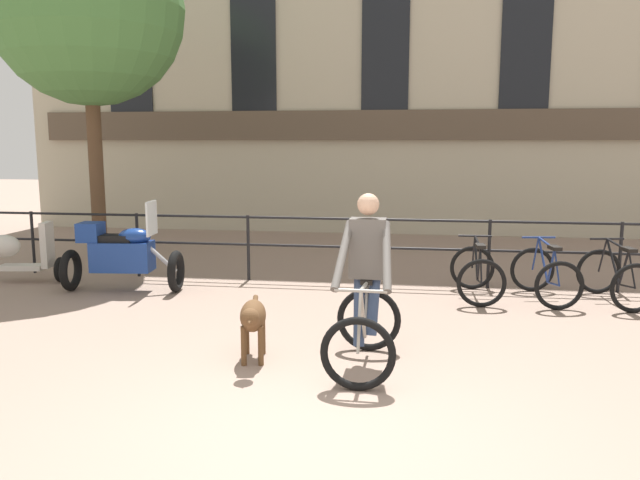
{
  "coord_description": "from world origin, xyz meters",
  "views": [
    {
      "loc": [
        0.73,
        -4.36,
        2.19
      ],
      "look_at": [
        -0.36,
        2.86,
        1.05
      ],
      "focal_mm": 35.0,
      "sensor_mm": 36.0,
      "label": 1
    }
  ],
  "objects_px": {
    "parked_motorcycle": "(121,254)",
    "parked_bicycle_mid_right": "(616,277)",
    "parked_bicycle_mid_left": "(545,275)",
    "parked_scooter": "(18,254)",
    "parked_bicycle_near_lamp": "(477,273)",
    "cyclist_with_bike": "(366,290)",
    "dog": "(253,318)"
  },
  "relations": [
    {
      "from": "parked_motorcycle",
      "to": "parked_bicycle_mid_right",
      "type": "height_order",
      "value": "parked_motorcycle"
    },
    {
      "from": "parked_bicycle_mid_left",
      "to": "parked_bicycle_mid_right",
      "type": "height_order",
      "value": "same"
    },
    {
      "from": "parked_bicycle_mid_right",
      "to": "parked_scooter",
      "type": "distance_m",
      "value": 8.94
    },
    {
      "from": "parked_bicycle_near_lamp",
      "to": "parked_bicycle_mid_left",
      "type": "height_order",
      "value": "same"
    },
    {
      "from": "parked_bicycle_near_lamp",
      "to": "parked_bicycle_mid_right",
      "type": "xyz_separation_m",
      "value": [
        1.87,
        0.0,
        -0.0
      ]
    },
    {
      "from": "cyclist_with_bike",
      "to": "parked_motorcycle",
      "type": "relative_size",
      "value": 0.96
    },
    {
      "from": "parked_bicycle_near_lamp",
      "to": "parked_bicycle_mid_left",
      "type": "distance_m",
      "value": 0.94
    },
    {
      "from": "parked_bicycle_mid_left",
      "to": "parked_scooter",
      "type": "height_order",
      "value": "parked_scooter"
    },
    {
      "from": "cyclist_with_bike",
      "to": "dog",
      "type": "bearing_deg",
      "value": -174.69
    },
    {
      "from": "cyclist_with_bike",
      "to": "parked_bicycle_mid_left",
      "type": "height_order",
      "value": "cyclist_with_bike"
    },
    {
      "from": "parked_bicycle_near_lamp",
      "to": "cyclist_with_bike",
      "type": "bearing_deg",
      "value": 63.49
    },
    {
      "from": "parked_bicycle_near_lamp",
      "to": "parked_scooter",
      "type": "bearing_deg",
      "value": -1.3
    },
    {
      "from": "parked_bicycle_near_lamp",
      "to": "dog",
      "type": "bearing_deg",
      "value": 48.88
    },
    {
      "from": "dog",
      "to": "parked_bicycle_near_lamp",
      "type": "distance_m",
      "value": 3.9
    },
    {
      "from": "parked_motorcycle",
      "to": "parked_bicycle_mid_left",
      "type": "bearing_deg",
      "value": -92.27
    },
    {
      "from": "cyclist_with_bike",
      "to": "parked_bicycle_mid_left",
      "type": "xyz_separation_m",
      "value": [
        2.29,
        2.93,
        -0.41
      ]
    },
    {
      "from": "parked_bicycle_near_lamp",
      "to": "parked_scooter",
      "type": "height_order",
      "value": "parked_scooter"
    },
    {
      "from": "cyclist_with_bike",
      "to": "dog",
      "type": "xyz_separation_m",
      "value": [
        -1.13,
        -0.09,
        -0.31
      ]
    },
    {
      "from": "dog",
      "to": "parked_bicycle_mid_right",
      "type": "relative_size",
      "value": 0.77
    },
    {
      "from": "parked_bicycle_near_lamp",
      "to": "parked_bicycle_mid_left",
      "type": "xyz_separation_m",
      "value": [
        0.94,
        0.0,
        -0.0
      ]
    },
    {
      "from": "cyclist_with_bike",
      "to": "parked_bicycle_mid_left",
      "type": "relative_size",
      "value": 1.42
    },
    {
      "from": "dog",
      "to": "parked_scooter",
      "type": "bearing_deg",
      "value": 136.53
    },
    {
      "from": "parked_bicycle_mid_left",
      "to": "cyclist_with_bike",
      "type": "bearing_deg",
      "value": 43.28
    },
    {
      "from": "dog",
      "to": "parked_scooter",
      "type": "relative_size",
      "value": 0.7
    },
    {
      "from": "cyclist_with_bike",
      "to": "parked_scooter",
      "type": "bearing_deg",
      "value": 154.11
    },
    {
      "from": "parked_motorcycle",
      "to": "parked_scooter",
      "type": "distance_m",
      "value": 1.93
    },
    {
      "from": "parked_motorcycle",
      "to": "parked_bicycle_mid_left",
      "type": "height_order",
      "value": "parked_motorcycle"
    },
    {
      "from": "parked_bicycle_mid_left",
      "to": "parked_bicycle_near_lamp",
      "type": "bearing_deg",
      "value": -8.61
    },
    {
      "from": "cyclist_with_bike",
      "to": "parked_bicycle_mid_left",
      "type": "bearing_deg",
      "value": 52.84
    },
    {
      "from": "parked_bicycle_near_lamp",
      "to": "parked_bicycle_mid_left",
      "type": "relative_size",
      "value": 0.94
    },
    {
      "from": "parked_bicycle_near_lamp",
      "to": "parked_motorcycle",
      "type": "bearing_deg",
      "value": 2.54
    },
    {
      "from": "cyclist_with_bike",
      "to": "parked_bicycle_near_lamp",
      "type": "height_order",
      "value": "cyclist_with_bike"
    }
  ]
}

